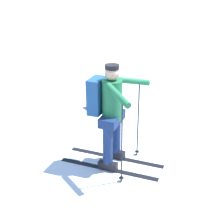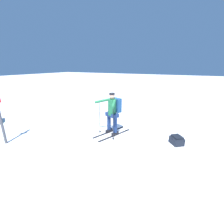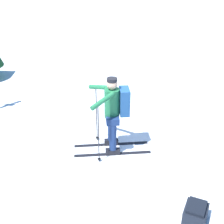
{
  "view_description": "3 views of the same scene",
  "coord_description": "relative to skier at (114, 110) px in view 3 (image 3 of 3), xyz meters",
  "views": [
    {
      "loc": [
        4.24,
        0.13,
        2.8
      ],
      "look_at": [
        -0.07,
        0.15,
        0.91
      ],
      "focal_mm": 50.0,
      "sensor_mm": 36.0,
      "label": 1
    },
    {
      "loc": [
        -2.57,
        4.98,
        2.63
      ],
      "look_at": [
        -0.07,
        0.15,
        0.91
      ],
      "focal_mm": 24.0,
      "sensor_mm": 36.0,
      "label": 2
    },
    {
      "loc": [
        -5.06,
        2.63,
        3.86
      ],
      "look_at": [
        -0.07,
        0.15,
        0.91
      ],
      "focal_mm": 50.0,
      "sensor_mm": 36.0,
      "label": 3
    }
  ],
  "objects": [
    {
      "name": "ground_plane",
      "position": [
        0.08,
        -0.11,
        -0.94
      ],
      "size": [
        80.0,
        80.0,
        0.0
      ],
      "primitive_type": "plane",
      "color": "white"
    },
    {
      "name": "dropped_backpack",
      "position": [
        -2.34,
        -0.27,
        -0.8
      ],
      "size": [
        0.53,
        0.54,
        0.31
      ],
      "color": "black",
      "rests_on": "ground_plane"
    },
    {
      "name": "skier",
      "position": [
        0.0,
        0.0,
        0.0
      ],
      "size": [
        1.16,
        1.68,
        1.64
      ],
      "color": "black",
      "rests_on": "ground_plane"
    }
  ]
}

